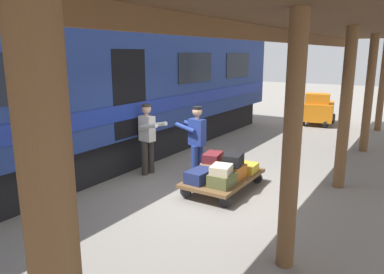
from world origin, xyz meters
name	(u,v)px	position (x,y,z in m)	size (l,w,h in m)	color
ground_plane	(212,193)	(0.00, 0.00, 0.00)	(60.00, 60.00, 0.00)	gray
platform_canopy	(329,26)	(-2.11, 0.00, 3.28)	(3.20, 18.76, 3.56)	brown
train_car	(85,86)	(3.67, 0.00, 2.06)	(3.03, 16.22, 4.00)	navy
luggage_cart	(223,178)	(-0.13, -0.27, 0.27)	(1.14, 1.95, 0.31)	brown
suitcase_slate_roller	(225,163)	(0.12, -0.80, 0.42)	(0.48, 0.45, 0.21)	#4C515B
suitcase_olive_duffel	(222,180)	(-0.38, 0.27, 0.44)	(0.43, 0.51, 0.25)	brown
suitcase_navy_fabric	(200,176)	(0.12, 0.27, 0.43)	(0.39, 0.64, 0.24)	navy
suitcase_orange_carryall	(234,172)	(-0.38, -0.27, 0.45)	(0.37, 0.48, 0.28)	#CC6B23
suitcase_yellow_case	(245,167)	(-0.38, -0.80, 0.40)	(0.50, 0.45, 0.18)	gold
suitcase_tan_vintage	(213,168)	(0.12, -0.27, 0.45)	(0.40, 0.50, 0.27)	tan
suitcase_cream_canvas	(221,169)	(-0.36, 0.27, 0.65)	(0.37, 0.45, 0.16)	beige
suitcase_maroon_trunk	(213,157)	(0.15, -0.30, 0.68)	(0.33, 0.50, 0.19)	maroon
suitcase_black_hardshell	(233,160)	(-0.37, -0.25, 0.72)	(0.34, 0.47, 0.24)	black
porter_in_overalls	(196,140)	(0.73, -0.56, 0.93)	(0.69, 0.46, 1.70)	navy
porter_by_door	(148,137)	(1.90, -0.26, 0.93)	(0.70, 0.48, 1.70)	#332D28
baggage_tug	(319,109)	(0.05, -8.93, 0.63)	(1.37, 1.86, 1.30)	orange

